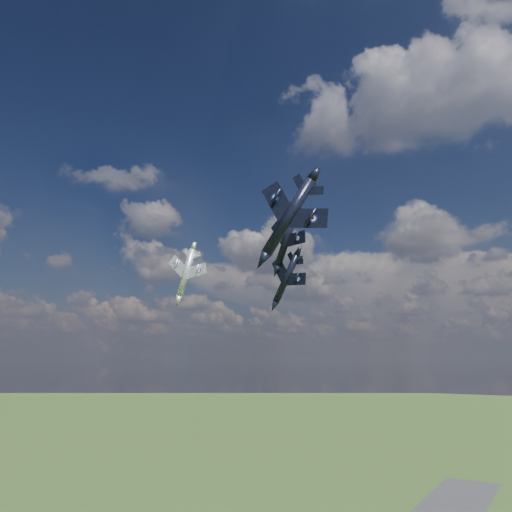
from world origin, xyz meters
The scene contains 4 objects.
jet_lead_navy centered at (8.48, 21.82, 79.52)m, with size 9.69×13.51×2.80m, color black, non-canonical shape.
jet_right_navy centered at (23.84, -5.83, 82.40)m, with size 10.86×15.14×3.13m, color black, non-canonical shape.
jet_high_navy centered at (8.96, 21.09, 86.76)m, with size 10.27×14.32×2.96m, color black, non-canonical shape.
jet_left_silver centered at (-18.57, 24.83, 83.56)m, with size 10.70×14.91×3.09m, color #B0B2BC, non-canonical shape.
Camera 1 is at (52.61, -60.22, 64.40)m, focal length 35.00 mm.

